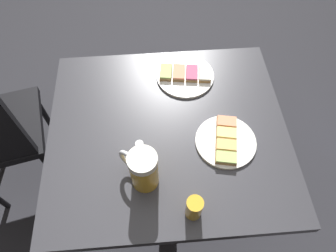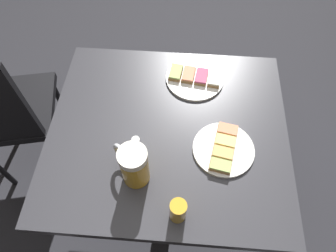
# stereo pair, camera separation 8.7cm
# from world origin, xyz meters

# --- Properties ---
(ground_plane) EXTENTS (6.00, 6.00, 0.00)m
(ground_plane) POSITION_xyz_m (0.00, 0.00, 0.00)
(ground_plane) COLOR #28282D
(cafe_table) EXTENTS (0.76, 0.84, 0.71)m
(cafe_table) POSITION_xyz_m (0.00, 0.00, 0.57)
(cafe_table) COLOR black
(cafe_table) RESTS_ON ground_plane
(plate_near) EXTENTS (0.21, 0.21, 0.03)m
(plate_near) POSITION_xyz_m (-0.07, -0.19, 0.72)
(plate_near) COLOR white
(plate_near) RESTS_ON cafe_table
(plate_far) EXTENTS (0.23, 0.23, 0.03)m
(plate_far) POSITION_xyz_m (0.24, -0.09, 0.72)
(plate_far) COLOR white
(plate_far) RESTS_ON cafe_table
(beer_mug) EXTENTS (0.11, 0.12, 0.16)m
(beer_mug) POSITION_xyz_m (-0.18, 0.09, 0.79)
(beer_mug) COLOR gold
(beer_mug) RESTS_ON cafe_table
(beer_glass_small) EXTENTS (0.05, 0.05, 0.09)m
(beer_glass_small) POSITION_xyz_m (-0.30, -0.05, 0.76)
(beer_glass_small) COLOR gold
(beer_glass_small) RESTS_ON cafe_table
(salt_shaker) EXTENTS (0.03, 0.03, 0.06)m
(salt_shaker) POSITION_xyz_m (-0.08, 0.10, 0.74)
(salt_shaker) COLOR silver
(salt_shaker) RESTS_ON cafe_table
(cafe_chair) EXTENTS (0.45, 0.45, 0.91)m
(cafe_chair) POSITION_xyz_m (0.14, 0.73, 0.53)
(cafe_chair) COLOR black
(cafe_chair) RESTS_ON ground_plane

